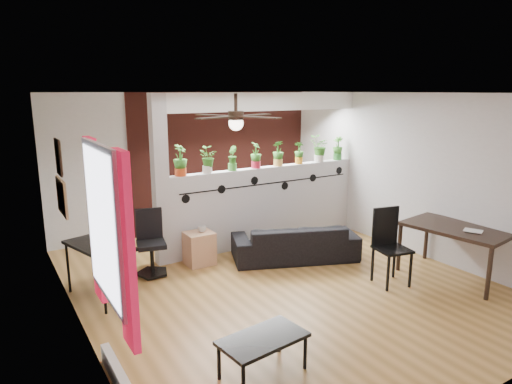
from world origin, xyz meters
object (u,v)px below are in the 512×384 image
object	(u,v)px
potted_plant_0	(180,159)
cup	(202,229)
office_chair	(151,247)
coffee_table	(263,341)
dining_table	(456,232)
potted_plant_5	(299,152)
folding_chair	(389,239)
sofa	(295,242)
potted_plant_6	(319,148)
potted_plant_4	(278,153)
ceiling_fan	(236,119)
cube_shelf	(199,248)
potted_plant_7	(338,148)
computer_desk	(99,249)
potted_plant_3	(256,155)
potted_plant_2	(232,158)
potted_plant_1	(207,159)

from	to	relation	value
potted_plant_0	cup	size ratio (longest dim) A/B	3.85
office_chair	coffee_table	size ratio (longest dim) A/B	1.08
office_chair	dining_table	world-z (taller)	office_chair
potted_plant_5	folding_chair	bearing A→B (deg)	-94.09
potted_plant_0	sofa	xyz separation A→B (m)	(1.52, -0.93, -1.33)
potted_plant_6	coffee_table	xyz separation A→B (m)	(-3.25, -3.22, -1.26)
sofa	cup	size ratio (longest dim) A/B	14.82
office_chair	folding_chair	distance (m)	3.38
potted_plant_4	cup	distance (m)	1.95
coffee_table	ceiling_fan	bearing A→B (deg)	69.85
potted_plant_4	cube_shelf	size ratio (longest dim) A/B	0.85
potted_plant_7	cube_shelf	xyz separation A→B (m)	(-3.04, -0.34, -1.33)
office_chair	coffee_table	xyz separation A→B (m)	(0.09, -2.89, -0.07)
potted_plant_0	coffee_table	xyz separation A→B (m)	(-0.54, -3.22, -1.26)
office_chair	computer_desk	bearing A→B (deg)	-153.95
potted_plant_4	office_chair	world-z (taller)	potted_plant_4
potted_plant_3	potted_plant_4	xyz separation A→B (m)	(0.45, 0.00, 0.00)
cup	dining_table	bearing A→B (deg)	-39.55
sofa	potted_plant_5	bearing A→B (deg)	-107.16
potted_plant_4	folding_chair	xyz separation A→B (m)	(0.29, -2.31, -0.96)
potted_plant_7	dining_table	bearing A→B (deg)	-92.76
computer_desk	sofa	bearing A→B (deg)	-3.96
potted_plant_2	computer_desk	world-z (taller)	potted_plant_2
potted_plant_1	cube_shelf	bearing A→B (deg)	-133.85
potted_plant_1	coffee_table	size ratio (longest dim) A/B	0.49
cube_shelf	folding_chair	size ratio (longest dim) A/B	0.48
cup	office_chair	distance (m)	0.82
potted_plant_4	dining_table	bearing A→B (deg)	-65.59
coffee_table	potted_plant_2	bearing A→B (deg)	65.85
sofa	cube_shelf	xyz separation A→B (m)	(-1.39, 0.59, -0.02)
potted_plant_4	potted_plant_6	xyz separation A→B (m)	(0.90, 0.00, 0.02)
potted_plant_7	coffee_table	world-z (taller)	potted_plant_7
sofa	cube_shelf	world-z (taller)	sofa
ceiling_fan	coffee_table	size ratio (longest dim) A/B	1.37
cup	office_chair	bearing A→B (deg)	179.20
potted_plant_3	potted_plant_6	bearing A→B (deg)	0.00
potted_plant_2	potted_plant_1	bearing A→B (deg)	-180.00
potted_plant_6	cup	size ratio (longest dim) A/B	3.82
folding_chair	coffee_table	size ratio (longest dim) A/B	1.22
potted_plant_5	potted_plant_6	bearing A→B (deg)	0.00
computer_desk	dining_table	bearing A→B (deg)	-23.89
ceiling_fan	cube_shelf	bearing A→B (deg)	84.33
potted_plant_2	office_chair	xyz separation A→B (m)	(-1.53, -0.33, -1.15)
cube_shelf	office_chair	xyz separation A→B (m)	(-0.76, 0.01, 0.16)
ceiling_fan	coffee_table	world-z (taller)	ceiling_fan
ceiling_fan	potted_plant_2	xyz separation A→B (m)	(0.92, 1.80, -0.75)
potted_plant_3	cube_shelf	distance (m)	1.84
potted_plant_0	potted_plant_2	xyz separation A→B (m)	(0.90, 0.00, -0.04)
ceiling_fan	potted_plant_7	world-z (taller)	ceiling_fan
potted_plant_1	sofa	world-z (taller)	potted_plant_1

